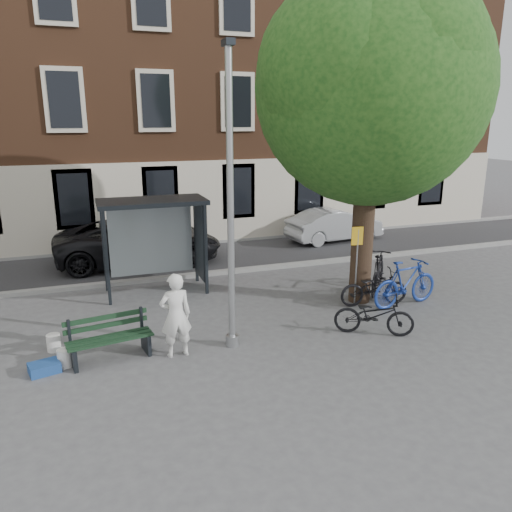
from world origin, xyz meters
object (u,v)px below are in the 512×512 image
object	(u,v)px
bus_shelter	(167,223)
bike_d	(378,272)
notice_sign	(357,248)
bike_c	(374,315)
bike_b	(406,283)
lamppost	(231,218)
bike_a	(374,288)
painter	(176,315)
car_silver	(335,225)
bench	(110,340)
car_dark	(139,241)

from	to	relation	value
bus_shelter	bike_d	distance (m)	6.03
bike_d	notice_sign	xyz separation A→B (m)	(-1.13, -0.69, 0.97)
bike_c	bike_d	world-z (taller)	bike_d
bus_shelter	bike_b	xyz separation A→B (m)	(5.52, -3.34, -1.30)
bus_shelter	bike_b	size ratio (longest dim) A/B	1.38
bike_d	notice_sign	world-z (taller)	notice_sign
lamppost	bike_a	xyz separation A→B (m)	(4.18, 1.09, -2.31)
bike_a	painter	bearing A→B (deg)	111.01
bike_d	car_silver	bearing A→B (deg)	-65.27
painter	car_silver	xyz separation A→B (m)	(7.82, 7.85, -0.24)
painter	bike_b	world-z (taller)	painter
bus_shelter	car_silver	xyz separation A→B (m)	(7.23, 3.68, -1.28)
lamppost	bench	xyz separation A→B (m)	(-2.50, 0.26, -2.39)
bike_d	car_dark	bearing A→B (deg)	0.45
bike_d	bike_b	bearing A→B (deg)	133.56
bike_c	car_silver	xyz separation A→B (m)	(3.45, 8.29, 0.18)
bus_shelter	painter	bearing A→B (deg)	-98.08
lamppost	bike_c	world-z (taller)	lamppost
painter	bike_c	xyz separation A→B (m)	(4.37, -0.44, -0.42)
bike_a	bus_shelter	bearing A→B (deg)	66.73
bike_c	car_dark	xyz separation A→B (m)	(-4.23, 7.65, 0.29)
lamppost	bike_a	world-z (taller)	lamppost
bus_shelter	bike_d	xyz separation A→B (m)	(5.48, -2.13, -1.35)
painter	notice_sign	bearing A→B (deg)	-168.16
bench	notice_sign	size ratio (longest dim) A/B	0.84
bike_a	notice_sign	xyz separation A→B (m)	(-0.44, 0.20, 1.07)
lamppost	painter	distance (m)	2.25
lamppost	bike_d	world-z (taller)	lamppost
bench	bike_b	world-z (taller)	bike_b
car_silver	notice_sign	world-z (taller)	notice_sign
lamppost	bike_b	distance (m)	5.42
lamppost	painter	bearing A→B (deg)	-177.08
lamppost	bike_a	size ratio (longest dim) A/B	3.38
car_silver	notice_sign	distance (m)	7.17
bus_shelter	bench	world-z (taller)	bus_shelter
bike_c	painter	bearing A→B (deg)	114.89
bike_c	bike_d	bearing A→B (deg)	-3.85
lamppost	painter	xyz separation A→B (m)	(-1.20, -0.06, -1.90)
painter	bus_shelter	bearing A→B (deg)	-101.49
bus_shelter	bike_d	bearing A→B (deg)	-21.27
bus_shelter	car_silver	world-z (taller)	bus_shelter
bike_b	lamppost	bearing A→B (deg)	90.45
lamppost	car_silver	size ratio (longest dim) A/B	1.57
car_dark	notice_sign	distance (m)	7.62
bike_d	bench	bearing A→B (deg)	54.63
bench	car_dark	size ratio (longest dim) A/B	0.32
notice_sign	car_silver	bearing A→B (deg)	71.59
bus_shelter	bike_c	world-z (taller)	bus_shelter
bike_b	bus_shelter	bearing A→B (deg)	50.39
bus_shelter	bike_c	size ratio (longest dim) A/B	1.62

